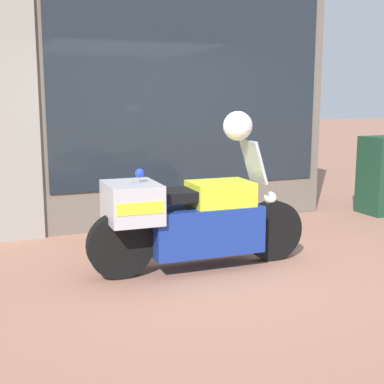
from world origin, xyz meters
TOP-DOWN VIEW (x-y plane):
  - ground_plane at (0.00, 0.00)m, footprint 60.00×60.00m
  - shop_building at (-0.41, 2.00)m, footprint 5.11×0.55m
  - window_display at (0.44, 2.03)m, footprint 3.64×0.30m
  - paramedic_motorcycle at (-0.31, -0.07)m, footprint 2.34×0.65m
  - white_helmet at (0.22, -0.08)m, footprint 0.30×0.30m

SIDE VIEW (x-z plane):
  - ground_plane at x=0.00m, z-range 0.00..0.00m
  - window_display at x=0.44m, z-range -0.54..1.52m
  - paramedic_motorcycle at x=-0.31m, z-range -0.12..1.20m
  - white_helmet at x=0.22m, z-range 1.31..1.61m
  - shop_building at x=-0.41m, z-range 0.01..4.17m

